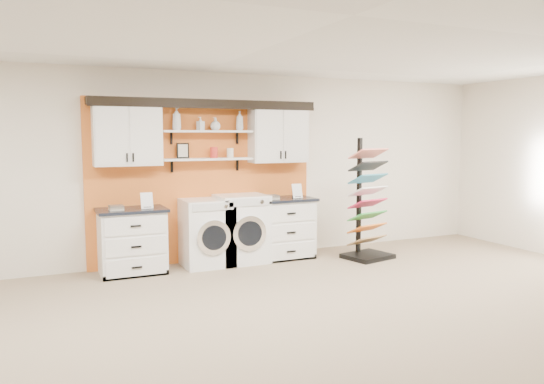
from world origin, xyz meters
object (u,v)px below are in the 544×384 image
washer (207,232)px  dryer (241,228)px  sample_rack (367,221)px  base_cabinet_right (282,228)px  base_cabinet_left (132,241)px

washer → dryer: (0.53, 0.00, 0.02)m
dryer → sample_rack: (1.84, -0.56, 0.06)m
base_cabinet_right → dryer: size_ratio=0.94×
dryer → sample_rack: size_ratio=0.55×
base_cabinet_left → sample_rack: 3.47m
base_cabinet_left → sample_rack: bearing=-9.4°
base_cabinet_right → sample_rack: (1.16, -0.56, 0.10)m
washer → sample_rack: size_ratio=0.53×
washer → sample_rack: (2.37, -0.56, 0.08)m
washer → dryer: bearing=0.0°
base_cabinet_left → washer: washer is taller
dryer → sample_rack: sample_rack is taller
dryer → washer: bearing=180.0°
base_cabinet_left → washer: bearing=-0.2°
washer → sample_rack: 2.44m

